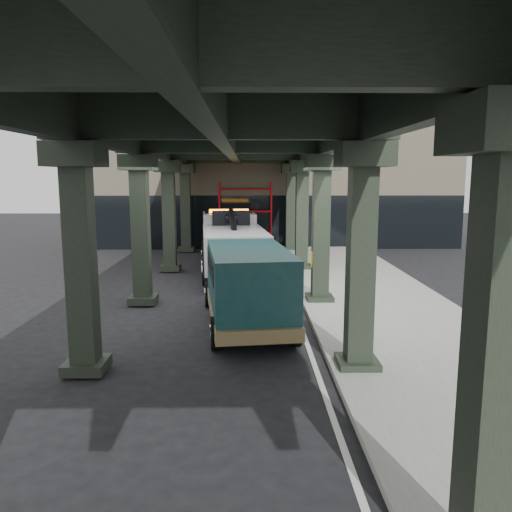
{
  "coord_description": "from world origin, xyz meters",
  "views": [
    {
      "loc": [
        0.19,
        -14.54,
        4.3
      ],
      "look_at": [
        0.43,
        1.75,
        1.7
      ],
      "focal_mm": 35.0,
      "sensor_mm": 36.0,
      "label": 1
    }
  ],
  "objects": [
    {
      "name": "tow_truck",
      "position": [
        -0.57,
        7.54,
        1.41
      ],
      "size": [
        3.29,
        9.02,
        2.9
      ],
      "rotation": [
        0.0,
        0.0,
        0.1
      ],
      "color": "black",
      "rests_on": "ground"
    },
    {
      "name": "building",
      "position": [
        2.0,
        20.0,
        4.0
      ],
      "size": [
        22.0,
        10.0,
        8.0
      ],
      "primitive_type": "cube",
      "color": "#C6B793",
      "rests_on": "ground"
    },
    {
      "name": "towed_van",
      "position": [
        0.15,
        -0.57,
        1.25
      ],
      "size": [
        2.86,
        5.94,
        2.32
      ],
      "rotation": [
        0.0,
        0.0,
        0.12
      ],
      "color": "#103739",
      "rests_on": "ground"
    },
    {
      "name": "ground",
      "position": [
        0.0,
        0.0,
        0.0
      ],
      "size": [
        90.0,
        90.0,
        0.0
      ],
      "primitive_type": "plane",
      "color": "black",
      "rests_on": "ground"
    },
    {
      "name": "scaffolding",
      "position": [
        0.0,
        14.64,
        2.11
      ],
      "size": [
        3.08,
        0.88,
        4.0
      ],
      "color": "red",
      "rests_on": "ground"
    },
    {
      "name": "lane_stripe",
      "position": [
        1.7,
        2.0,
        0.01
      ],
      "size": [
        0.12,
        38.0,
        0.01
      ],
      "primitive_type": "cube",
      "color": "silver",
      "rests_on": "ground"
    },
    {
      "name": "viaduct",
      "position": [
        -0.4,
        2.0,
        5.46
      ],
      "size": [
        7.4,
        32.0,
        6.4
      ],
      "color": "black",
      "rests_on": "ground"
    },
    {
      "name": "sidewalk",
      "position": [
        4.5,
        2.0,
        0.07
      ],
      "size": [
        5.0,
        40.0,
        0.15
      ],
      "primitive_type": "cube",
      "color": "gray",
      "rests_on": "ground"
    }
  ]
}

